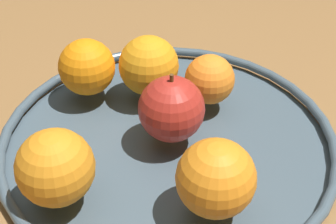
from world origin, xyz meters
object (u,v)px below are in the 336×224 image
Objects in this scene: orange_back_right at (210,79)px; fruit_bowl at (168,138)px; orange_front_right at (149,65)px; orange_front_left at (216,178)px; apple at (169,110)px; orange_center at (87,67)px; orange_back_left at (57,169)px.

fruit_bowl is at bearing 9.11° from orange_back_right.
fruit_bowl is 9.97cm from orange_front_right.
fruit_bowl is at bearing -110.20° from orange_front_left.
apple is 13.78cm from orange_center.
apple is at bearing 96.54° from orange_center.
apple is at bearing 178.54° from orange_back_left.
orange_back_left is at bearing 46.42° from orange_center.
apple is at bearing 63.32° from orange_front_right.
orange_front_left is (-10.47, 11.15, -0.01)cm from orange_back_left.
apple is 9.48cm from orange_front_right.
orange_back_left is at bearing -1.46° from apple.
orange_front_left is (2.21, 24.48, 0.27)cm from orange_center.
orange_front_right is (4.24, -6.60, 0.70)cm from orange_back_right.
orange_front_right reaches higher than fruit_bowl.
apple reaches higher than orange_back_right.
orange_front_left is at bearing 84.83° from orange_center.
orange_back_right is 7.88cm from orange_front_right.
apple is 14.26cm from orange_back_left.
orange_center is 7.82cm from orange_front_right.
fruit_bowl is 13.01cm from orange_front_left.
orange_back_left is (14.65, 0.21, 4.77)cm from fruit_bowl.
orange_back_right is at bearing 122.74° from orange_front_right.
orange_front_left is (3.78, 10.79, 0.09)cm from apple.
orange_back_right is (-10.07, 11.82, -0.49)cm from orange_center.
orange_front_right is at bearing -112.66° from orange_front_left.
orange_center is 0.94× the size of orange_front_right.
orange_front_left is at bearing 70.68° from apple.
orange_center is at bearing -81.46° from fruit_bowl.
orange_back_left is 1.00× the size of orange_front_left.
orange_center is at bearing -41.84° from orange_front_right.
apple reaches higher than orange_front_left.
orange_back_right reaches higher than fruit_bowl.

